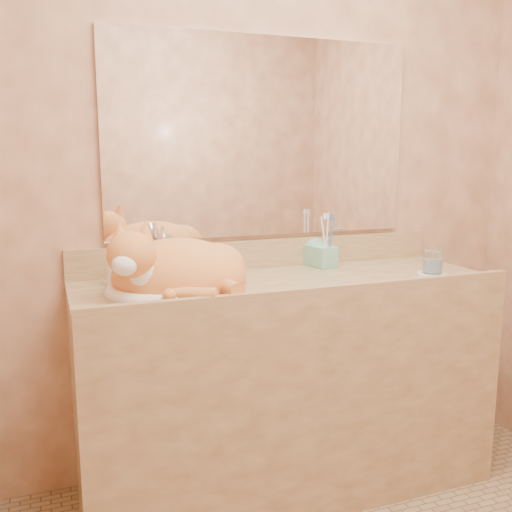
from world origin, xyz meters
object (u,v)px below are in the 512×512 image
object	(u,v)px
vanity_counter	(286,385)
soap_dispenser	(331,245)
cat	(173,268)
toothbrush_cup	(327,256)
sink_basin	(174,270)
water_glass	(433,262)

from	to	relation	value
vanity_counter	soap_dispenser	world-z (taller)	soap_dispenser
vanity_counter	soap_dispenser	xyz separation A→B (m)	(0.26, 0.14, 0.52)
cat	toothbrush_cup	bearing A→B (deg)	35.08
sink_basin	water_glass	distance (m)	1.02
water_glass	soap_dispenser	bearing A→B (deg)	139.95
toothbrush_cup	water_glass	xyz separation A→B (m)	(0.32, -0.28, 0.00)
soap_dispenser	vanity_counter	bearing A→B (deg)	-164.77
sink_basin	cat	world-z (taller)	cat
toothbrush_cup	sink_basin	bearing A→B (deg)	-166.23
soap_dispenser	sink_basin	bearing A→B (deg)	179.84
soap_dispenser	water_glass	bearing A→B (deg)	-52.87
cat	soap_dispenser	size ratio (longest dim) A/B	2.40
water_glass	toothbrush_cup	bearing A→B (deg)	139.46
vanity_counter	sink_basin	size ratio (longest dim) A/B	3.37
toothbrush_cup	vanity_counter	bearing A→B (deg)	-149.05
vanity_counter	sink_basin	xyz separation A→B (m)	(-0.44, -0.02, 0.50)
soap_dispenser	toothbrush_cup	distance (m)	0.05
vanity_counter	cat	xyz separation A→B (m)	(-0.45, -0.04, 0.51)
cat	soap_dispenser	xyz separation A→B (m)	(0.71, 0.17, 0.01)
soap_dispenser	toothbrush_cup	size ratio (longest dim) A/B	1.71
sink_basin	soap_dispenser	bearing A→B (deg)	8.37
vanity_counter	soap_dispenser	distance (m)	0.60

